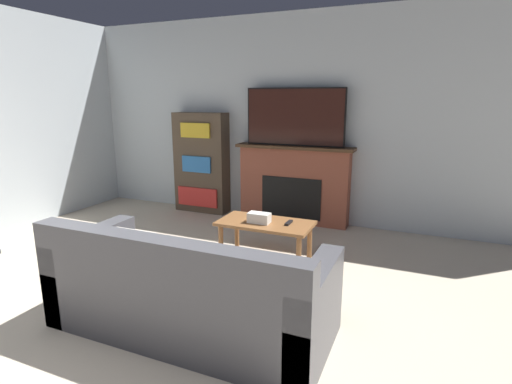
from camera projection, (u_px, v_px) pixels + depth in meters
ground_plane at (88, 383)px, 2.36m from camera, size 18.00×18.00×0.00m
wall_back at (289, 120)px, 5.30m from camera, size 6.99×0.06×2.70m
wall_side at (3, 122)px, 4.82m from camera, size 0.06×4.61×2.70m
fireplace at (294, 184)px, 5.32m from camera, size 1.57×0.28×1.03m
tv at (295, 117)px, 5.10m from camera, size 1.30×0.03×0.73m
couch at (188, 294)px, 2.84m from camera, size 2.00×0.85×0.80m
coffee_table at (265, 228)px, 4.03m from camera, size 0.95×0.49×0.42m
tissue_box at (259, 218)px, 3.98m from camera, size 0.22×0.12×0.10m
remote_control at (289, 223)px, 3.95m from camera, size 0.04×0.15×0.02m
bookshelf at (201, 163)px, 5.79m from camera, size 0.80×0.29×1.44m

